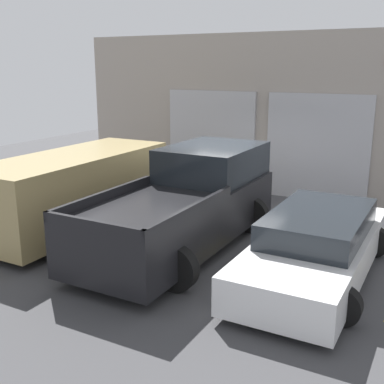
# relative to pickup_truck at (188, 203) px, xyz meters

# --- Properties ---
(ground_plane) EXTENTS (28.00, 28.00, 0.00)m
(ground_plane) POSITION_rel_pickup_truck_xyz_m (0.00, 1.78, -0.90)
(ground_plane) COLOR #3D3D3F
(shophouse_building) EXTENTS (12.45, 0.68, 4.57)m
(shophouse_building) POSITION_rel_pickup_truck_xyz_m (-0.01, 5.06, 1.36)
(shophouse_building) COLOR #9E9389
(shophouse_building) RESTS_ON ground
(pickup_truck) EXTENTS (2.55, 5.42, 1.94)m
(pickup_truck) POSITION_rel_pickup_truck_xyz_m (0.00, 0.00, 0.00)
(pickup_truck) COLOR black
(pickup_truck) RESTS_ON ground
(sedan_white) EXTENTS (2.13, 4.79, 1.19)m
(sedan_white) POSITION_rel_pickup_truck_xyz_m (2.77, -0.29, -0.33)
(sedan_white) COLOR white
(sedan_white) RESTS_ON ground
(sedan_side) EXTENTS (2.30, 4.95, 1.74)m
(sedan_side) POSITION_rel_pickup_truck_xyz_m (-2.77, -0.31, 0.04)
(sedan_side) COLOR #9E8956
(sedan_side) RESTS_ON ground
(parking_stripe_far_left) EXTENTS (0.12, 2.20, 0.01)m
(parking_stripe_far_left) POSITION_rel_pickup_truck_xyz_m (-4.15, -0.32, -0.90)
(parking_stripe_far_left) COLOR gold
(parking_stripe_far_left) RESTS_ON ground
(parking_stripe_left) EXTENTS (0.12, 2.20, 0.01)m
(parking_stripe_left) POSITION_rel_pickup_truck_xyz_m (-1.38, -0.32, -0.90)
(parking_stripe_left) COLOR gold
(parking_stripe_left) RESTS_ON ground
(parking_stripe_centre) EXTENTS (0.12, 2.20, 0.01)m
(parking_stripe_centre) POSITION_rel_pickup_truck_xyz_m (1.38, -0.32, -0.90)
(parking_stripe_centre) COLOR gold
(parking_stripe_centre) RESTS_ON ground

